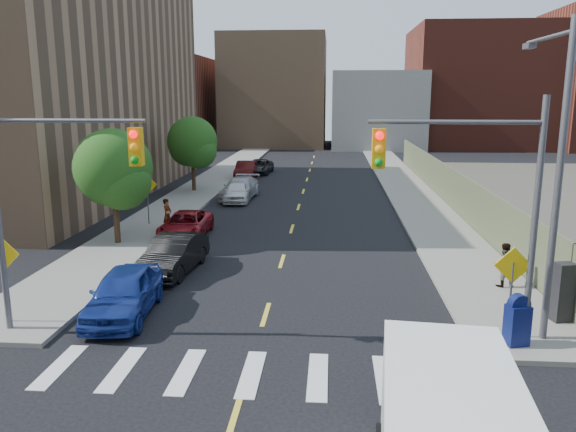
% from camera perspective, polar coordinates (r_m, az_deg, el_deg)
% --- Properties ---
extents(sidewalk_nw, '(3.50, 73.00, 0.15)m').
position_cam_1_polar(sidewalk_nw, '(51.97, -6.48, 4.45)').
color(sidewalk_nw, gray).
rests_on(sidewalk_nw, ground).
extents(sidewalk_ne, '(3.50, 73.00, 0.15)m').
position_cam_1_polar(sidewalk_ne, '(51.35, 10.81, 4.22)').
color(sidewalk_ne, gray).
rests_on(sidewalk_ne, ground).
extents(fence_north, '(0.12, 44.00, 2.50)m').
position_cam_1_polar(fence_north, '(38.25, 15.80, 3.08)').
color(fence_north, '#575B3F').
rests_on(fence_north, ground).
extents(bg_bldg_west, '(14.00, 18.00, 12.00)m').
position_cam_1_polar(bg_bldg_west, '(82.65, -12.71, 11.19)').
color(bg_bldg_west, '#592319').
rests_on(bg_bldg_west, ground).
extents(bg_bldg_midwest, '(14.00, 16.00, 15.00)m').
position_cam_1_polar(bg_bldg_midwest, '(81.46, -1.25, 12.52)').
color(bg_bldg_midwest, '#8C6B4C').
rests_on(bg_bldg_midwest, ground).
extents(bg_bldg_center, '(12.00, 16.00, 10.00)m').
position_cam_1_polar(bg_bldg_center, '(79.31, 8.91, 10.59)').
color(bg_bldg_center, gray).
rests_on(bg_bldg_center, ground).
extents(bg_bldg_east, '(18.00, 18.00, 16.00)m').
position_cam_1_polar(bg_bldg_east, '(83.49, 18.72, 12.24)').
color(bg_bldg_east, '#592319').
rests_on(bg_bldg_east, ground).
extents(signal_nw, '(4.59, 0.30, 7.00)m').
position_cam_1_polar(signal_nw, '(17.25, -23.42, 2.98)').
color(signal_nw, '#59595E').
rests_on(signal_nw, ground).
extents(signal_ne, '(4.59, 0.30, 7.00)m').
position_cam_1_polar(signal_ne, '(15.76, 18.85, 2.55)').
color(signal_ne, '#59595E').
rests_on(signal_ne, ground).
extents(streetlight_ne, '(0.25, 3.70, 9.00)m').
position_cam_1_polar(streetlight_ne, '(17.19, 25.47, 5.11)').
color(streetlight_ne, '#59595E').
rests_on(streetlight_ne, ground).
extents(warn_sign_nw, '(1.06, 0.06, 2.83)m').
position_cam_1_polar(warn_sign_nw, '(19.08, -26.93, -4.34)').
color(warn_sign_nw, '#59595E').
rests_on(warn_sign_nw, ground).
extents(warn_sign_ne, '(1.06, 0.06, 2.83)m').
position_cam_1_polar(warn_sign_ne, '(17.13, 21.82, -5.66)').
color(warn_sign_ne, '#59595E').
rests_on(warn_sign_ne, ground).
extents(warn_sign_midwest, '(1.06, 0.06, 2.83)m').
position_cam_1_polar(warn_sign_midwest, '(31.09, -14.11, 2.56)').
color(warn_sign_midwest, '#59595E').
rests_on(warn_sign_midwest, ground).
extents(tree_west_near, '(3.66, 3.64, 5.52)m').
position_cam_1_polar(tree_west_near, '(27.27, -17.28, 4.23)').
color(tree_west_near, '#332114').
rests_on(tree_west_near, ground).
extents(tree_west_far, '(3.66, 3.64, 5.52)m').
position_cam_1_polar(tree_west_far, '(41.50, -9.67, 7.15)').
color(tree_west_far, '#332114').
rests_on(tree_west_far, ground).
extents(parked_car_blue, '(2.14, 4.64, 1.54)m').
position_cam_1_polar(parked_car_blue, '(18.93, -16.33, -7.50)').
color(parked_car_blue, navy).
rests_on(parked_car_blue, ground).
extents(parked_car_black, '(1.99, 4.64, 1.49)m').
position_cam_1_polar(parked_car_black, '(22.98, -11.55, -3.84)').
color(parked_car_black, black).
rests_on(parked_car_black, ground).
extents(parked_car_red, '(2.16, 4.59, 1.27)m').
position_cam_1_polar(parked_car_red, '(28.56, -10.35, -0.88)').
color(parked_car_red, maroon).
rests_on(parked_car_red, ground).
extents(parked_car_silver, '(2.45, 5.16, 1.45)m').
position_cam_1_polar(parked_car_silver, '(38.75, -4.90, 2.83)').
color(parked_car_silver, '#A7A9AF').
rests_on(parked_car_silver, ground).
extents(parked_car_white, '(1.82, 4.13, 1.38)m').
position_cam_1_polar(parked_car_white, '(37.64, -5.18, 2.49)').
color(parked_car_white, silver).
rests_on(parked_car_white, ground).
extents(parked_car_maroon, '(1.70, 4.59, 1.50)m').
position_cam_1_polar(parked_car_maroon, '(47.97, -4.28, 4.66)').
color(parked_car_maroon, '#3B0C0B').
rests_on(parked_car_maroon, ground).
extents(parked_car_grey, '(2.40, 4.73, 1.28)m').
position_cam_1_polar(parked_car_grey, '(51.22, -2.98, 5.03)').
color(parked_car_grey, black).
rests_on(parked_car_grey, ground).
extents(mailbox, '(0.71, 0.61, 1.48)m').
position_cam_1_polar(mailbox, '(17.08, 22.28, -9.78)').
color(mailbox, '#0E1854').
rests_on(mailbox, sidewalk_ne).
extents(payphone, '(0.64, 0.56, 1.85)m').
position_cam_1_polar(payphone, '(19.29, 26.14, -6.96)').
color(payphone, black).
rests_on(payphone, sidewalk_ne).
extents(pedestrian_west, '(0.51, 0.67, 1.66)m').
position_cam_1_polar(pedestrian_west, '(29.41, -12.16, 0.11)').
color(pedestrian_west, gray).
rests_on(pedestrian_west, sidewalk_nw).
extents(pedestrian_east, '(0.88, 0.74, 1.63)m').
position_cam_1_polar(pedestrian_east, '(21.87, 21.05, -4.65)').
color(pedestrian_east, gray).
rests_on(pedestrian_east, sidewalk_ne).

